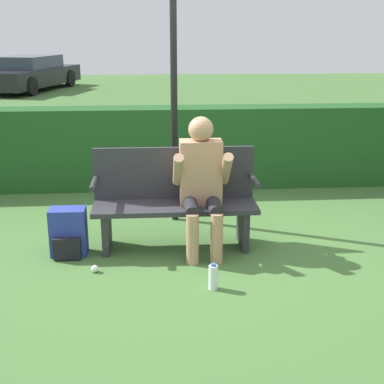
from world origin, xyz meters
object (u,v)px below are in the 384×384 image
at_px(park_bench, 175,200).
at_px(person_seated, 202,179).
at_px(parked_car, 30,74).
at_px(backpack, 68,233).
at_px(signpost, 174,78).
at_px(water_bottle, 213,277).

xyz_separation_m(park_bench, person_seated, (0.24, -0.12, 0.23)).
relative_size(park_bench, person_seated, 1.23).
height_order(park_bench, person_seated, person_seated).
relative_size(person_seated, parked_car, 0.26).
relative_size(backpack, signpost, 0.17).
xyz_separation_m(park_bench, backpack, (-0.98, -0.17, -0.24)).
bearing_deg(park_bench, backpack, -169.95).
xyz_separation_m(water_bottle, parked_car, (-4.53, 14.66, 0.45)).
bearing_deg(parked_car, water_bottle, -146.89).
distance_m(person_seated, signpost, 1.19).
distance_m(person_seated, water_bottle, 1.01).
relative_size(person_seated, water_bottle, 5.65).
distance_m(backpack, signpost, 1.87).
height_order(backpack, parked_car, parked_car).
xyz_separation_m(park_bench, parked_car, (-4.27, 13.71, 0.10)).
bearing_deg(person_seated, backpack, -177.39).
height_order(park_bench, signpost, signpost).
relative_size(backpack, parked_car, 0.09).
height_order(backpack, water_bottle, backpack).
height_order(park_bench, parked_car, parked_car).
bearing_deg(water_bottle, backpack, 148.21).
bearing_deg(signpost, backpack, -139.12).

